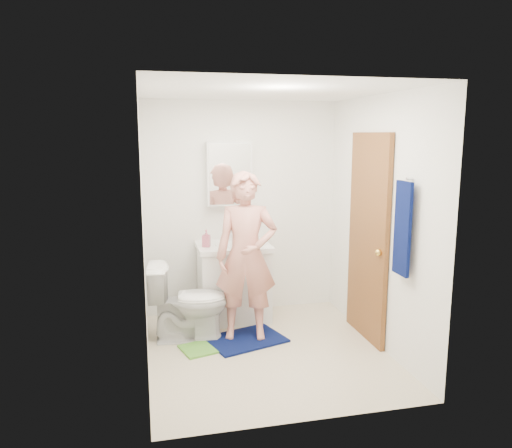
{
  "coord_description": "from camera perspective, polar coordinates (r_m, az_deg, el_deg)",
  "views": [
    {
      "loc": [
        -1.09,
        -4.31,
        2.04
      ],
      "look_at": [
        -0.05,
        0.25,
        1.19
      ],
      "focal_mm": 35.0,
      "sensor_mm": 36.0,
      "label": 1
    }
  ],
  "objects": [
    {
      "name": "floor",
      "position": [
        4.89,
        1.24,
        -14.45
      ],
      "size": [
        2.2,
        2.4,
        0.02
      ],
      "primitive_type": "cube",
      "color": "beige",
      "rests_on": "ground"
    },
    {
      "name": "ceiling",
      "position": [
        4.46,
        1.37,
        15.08
      ],
      "size": [
        2.2,
        2.4,
        0.02
      ],
      "primitive_type": "cube",
      "color": "white",
      "rests_on": "ground"
    },
    {
      "name": "wall_back",
      "position": [
        5.69,
        -1.68,
        1.82
      ],
      "size": [
        2.2,
        0.02,
        2.4
      ],
      "primitive_type": "cube",
      "color": "white",
      "rests_on": "ground"
    },
    {
      "name": "wall_front",
      "position": [
        3.39,
        6.32,
        -4.07
      ],
      "size": [
        2.2,
        0.02,
        2.4
      ],
      "primitive_type": "cube",
      "color": "white",
      "rests_on": "ground"
    },
    {
      "name": "wall_left",
      "position": [
        4.39,
        -12.89,
        -0.97
      ],
      "size": [
        0.02,
        2.4,
        2.4
      ],
      "primitive_type": "cube",
      "color": "white",
      "rests_on": "ground"
    },
    {
      "name": "wall_right",
      "position": [
        4.91,
        13.97,
        0.16
      ],
      "size": [
        0.02,
        2.4,
        2.4
      ],
      "primitive_type": "cube",
      "color": "white",
      "rests_on": "ground"
    },
    {
      "name": "vanity_cabinet",
      "position": [
        5.55,
        -2.57,
        -6.87
      ],
      "size": [
        0.75,
        0.55,
        0.8
      ],
      "primitive_type": "cube",
      "color": "white",
      "rests_on": "floor"
    },
    {
      "name": "countertop",
      "position": [
        5.44,
        -2.6,
        -2.59
      ],
      "size": [
        0.79,
        0.59,
        0.05
      ],
      "primitive_type": "cube",
      "color": "white",
      "rests_on": "vanity_cabinet"
    },
    {
      "name": "sink_basin",
      "position": [
        5.44,
        -2.6,
        -2.44
      ],
      "size": [
        0.4,
        0.4,
        0.03
      ],
      "primitive_type": "cylinder",
      "color": "white",
      "rests_on": "countertop"
    },
    {
      "name": "faucet",
      "position": [
        5.6,
        -2.94,
        -1.34
      ],
      "size": [
        0.03,
        0.03,
        0.12
      ],
      "primitive_type": "cylinder",
      "color": "silver",
      "rests_on": "countertop"
    },
    {
      "name": "medicine_cabinet",
      "position": [
        5.55,
        -3.08,
        5.75
      ],
      "size": [
        0.5,
        0.12,
        0.7
      ],
      "primitive_type": "cube",
      "color": "white",
      "rests_on": "wall_back"
    },
    {
      "name": "mirror_panel",
      "position": [
        5.49,
        -2.97,
        5.7
      ],
      "size": [
        0.46,
        0.01,
        0.66
      ],
      "primitive_type": "cube",
      "color": "white",
      "rests_on": "wall_back"
    },
    {
      "name": "door",
      "position": [
        5.05,
        12.67,
        -1.52
      ],
      "size": [
        0.05,
        0.8,
        2.05
      ],
      "primitive_type": "cube",
      "color": "brown",
      "rests_on": "ground"
    },
    {
      "name": "door_knob",
      "position": [
        4.77,
        13.84,
        -3.18
      ],
      "size": [
        0.07,
        0.07,
        0.07
      ],
      "primitive_type": "sphere",
      "color": "gold",
      "rests_on": "door"
    },
    {
      "name": "towel",
      "position": [
        4.37,
        16.41,
        -0.51
      ],
      "size": [
        0.03,
        0.24,
        0.8
      ],
      "primitive_type": "cube",
      "color": "#071148",
      "rests_on": "wall_right"
    },
    {
      "name": "towel_hook",
      "position": [
        4.33,
        17.15,
        4.97
      ],
      "size": [
        0.06,
        0.02,
        0.02
      ],
      "primitive_type": "cylinder",
      "rotation": [
        0.0,
        1.57,
        0.0
      ],
      "color": "silver",
      "rests_on": "wall_right"
    },
    {
      "name": "toilet",
      "position": [
        5.07,
        -7.75,
        -8.76
      ],
      "size": [
        0.81,
        0.51,
        0.78
      ],
      "primitive_type": "imported",
      "rotation": [
        0.0,
        0.0,
        1.48
      ],
      "color": "white",
      "rests_on": "floor"
    },
    {
      "name": "bath_mat",
      "position": [
        5.12,
        -1.18,
        -13.05
      ],
      "size": [
        0.85,
        0.72,
        0.02
      ],
      "primitive_type": "cube",
      "rotation": [
        0.0,
        0.0,
        0.31
      ],
      "color": "#071148",
      "rests_on": "floor"
    },
    {
      "name": "green_rug",
      "position": [
        4.95,
        -6.12,
        -13.93
      ],
      "size": [
        0.47,
        0.43,
        0.02
      ],
      "primitive_type": "cube",
      "rotation": [
        0.0,
        0.0,
        0.29
      ],
      "color": "#5CA838",
      "rests_on": "floor"
    },
    {
      "name": "soap_dispenser",
      "position": [
        5.33,
        -5.7,
        -1.63
      ],
      "size": [
        0.1,
        0.1,
        0.18
      ],
      "primitive_type": "imported",
      "rotation": [
        0.0,
        0.0,
        -0.3
      ],
      "color": "#BA566F",
      "rests_on": "countertop"
    },
    {
      "name": "toothbrush_cup",
      "position": [
        5.53,
        -0.58,
        -1.59
      ],
      "size": [
        0.15,
        0.15,
        0.1
      ],
      "primitive_type": "imported",
      "rotation": [
        0.0,
        0.0,
        -0.2
      ],
      "color": "#63418F",
      "rests_on": "countertop"
    },
    {
      "name": "man",
      "position": [
        4.9,
        -1.12,
        -3.69
      ],
      "size": [
        0.68,
        0.52,
        1.66
      ],
      "primitive_type": "imported",
      "rotation": [
        0.0,
        0.0,
        -0.22
      ],
      "color": "tan",
      "rests_on": "bath_mat"
    }
  ]
}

